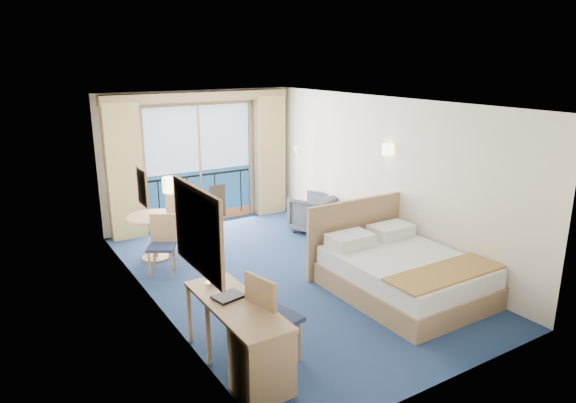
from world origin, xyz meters
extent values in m
plane|color=navy|center=(0.00, 0.00, 0.00)|extent=(6.50, 6.50, 0.00)
cube|color=white|center=(0.00, 3.26, 1.35)|extent=(4.00, 0.02, 2.70)
cube|color=white|center=(0.00, -3.26, 1.35)|extent=(4.00, 0.02, 2.70)
cube|color=white|center=(-2.01, 0.00, 1.35)|extent=(0.02, 6.50, 2.70)
cube|color=white|center=(2.01, 0.00, 1.35)|extent=(0.02, 6.50, 2.70)
cube|color=white|center=(0.00, 0.00, 2.71)|extent=(4.00, 6.50, 0.02)
cube|color=navy|center=(0.00, 3.22, 0.56)|extent=(2.20, 0.02, 1.08)
cube|color=#A3BBD6|center=(0.00, 3.22, 1.76)|extent=(2.20, 0.02, 1.32)
cube|color=brown|center=(0.00, 3.22, 0.10)|extent=(2.20, 0.02, 0.20)
cube|color=black|center=(0.00, 3.22, 1.00)|extent=(2.20, 0.02, 0.04)
cube|color=#A48359|center=(0.00, 3.21, 2.46)|extent=(2.36, 0.03, 0.12)
cube|color=#A48359|center=(-1.15, 3.21, 1.20)|extent=(0.06, 0.03, 2.40)
cube|color=#A48359|center=(1.15, 3.21, 1.20)|extent=(0.06, 0.03, 2.40)
cube|color=silver|center=(0.00, 3.21, 1.20)|extent=(0.05, 0.02, 2.40)
cube|color=#3C2B1B|center=(0.35, 3.21, 0.40)|extent=(0.35, 0.02, 0.70)
cube|color=#3C2B1B|center=(-0.55, 3.21, 0.40)|extent=(0.35, 0.02, 0.70)
cube|color=#3C2B1B|center=(-0.05, 3.21, 0.30)|extent=(0.30, 0.02, 0.45)
cube|color=black|center=(-0.90, 3.22, 0.55)|extent=(0.02, 0.01, 0.90)
cube|color=black|center=(-0.30, 3.22, 0.55)|extent=(0.03, 0.01, 0.90)
cube|color=black|center=(0.30, 3.22, 0.55)|extent=(0.03, 0.01, 0.90)
cube|color=black|center=(0.90, 3.22, 0.55)|extent=(0.02, 0.01, 0.90)
cube|color=tan|center=(-1.55, 3.07, 1.28)|extent=(0.65, 0.22, 2.55)
cube|color=tan|center=(1.55, 3.07, 1.28)|extent=(0.65, 0.22, 2.55)
cube|color=#A48359|center=(0.00, 3.10, 2.58)|extent=(3.80, 0.25, 0.18)
cube|color=#A48359|center=(-1.98, -1.50, 1.55)|extent=(0.04, 1.25, 0.95)
cube|color=silver|center=(-1.95, -1.50, 1.55)|extent=(0.01, 1.12, 0.82)
cube|color=#A48359|center=(-1.98, 0.45, 1.60)|extent=(0.03, 0.42, 0.52)
cube|color=gray|center=(-1.96, 0.45, 1.60)|extent=(0.01, 0.34, 0.44)
cylinder|color=beige|center=(-1.94, -0.60, 1.85)|extent=(0.18, 0.18, 0.18)
cylinder|color=beige|center=(1.94, -0.15, 1.85)|extent=(0.18, 0.18, 0.18)
cube|color=#A48359|center=(1.13, -1.52, 0.16)|extent=(1.71, 2.14, 0.32)
cube|color=white|center=(1.13, -1.52, 0.45)|extent=(1.65, 2.07, 0.27)
cube|color=#A78241|center=(1.13, -2.22, 0.60)|extent=(1.69, 0.59, 0.03)
cube|color=white|center=(0.72, -0.76, 0.68)|extent=(0.66, 0.43, 0.19)
cube|color=white|center=(1.53, -0.76, 0.68)|extent=(0.66, 0.43, 0.19)
cube|color=#A48359|center=(1.13, -0.40, 0.59)|extent=(1.87, 0.06, 1.18)
cube|color=tan|center=(1.79, -0.15, 0.25)|extent=(0.38, 0.36, 0.50)
cube|color=white|center=(1.82, -0.15, 0.53)|extent=(0.21, 0.19, 0.08)
imported|color=#414650|center=(1.64, 1.52, 0.36)|extent=(1.03, 1.04, 0.73)
cylinder|color=silver|center=(1.67, 2.16, 0.01)|extent=(0.22, 0.22, 0.03)
cylinder|color=silver|center=(1.67, 2.16, 0.75)|extent=(0.02, 0.02, 1.49)
cone|color=white|center=(1.67, 2.16, 1.49)|extent=(0.20, 0.20, 0.18)
cube|color=#A48359|center=(-1.71, -1.83, 0.74)|extent=(0.56, 1.63, 0.04)
cube|color=tan|center=(-1.71, -2.39, 0.36)|extent=(0.53, 0.49, 0.72)
cylinder|color=#A48359|center=(-1.96, -1.63, 0.36)|extent=(0.05, 0.05, 0.72)
cylinder|color=#A48359|center=(-1.46, -1.63, 0.36)|extent=(0.05, 0.05, 0.72)
cylinder|color=#A48359|center=(-1.96, -1.07, 0.36)|extent=(0.05, 0.05, 0.72)
cylinder|color=#A48359|center=(-1.46, -1.07, 0.36)|extent=(0.05, 0.05, 0.72)
cube|color=#20294B|center=(-1.29, -1.98, 0.53)|extent=(0.56, 0.56, 0.06)
cube|color=#A48359|center=(-1.51, -2.02, 0.82)|extent=(0.14, 0.47, 0.56)
cylinder|color=#A48359|center=(-1.07, -2.12, 0.25)|extent=(0.04, 0.04, 0.50)
cylinder|color=#A48359|center=(-1.15, -1.75, 0.25)|extent=(0.04, 0.04, 0.50)
cylinder|color=#A48359|center=(-1.44, -2.20, 0.25)|extent=(0.04, 0.04, 0.50)
cylinder|color=#A48359|center=(-1.52, -1.83, 0.25)|extent=(0.04, 0.04, 0.50)
cube|color=black|center=(-1.72, -1.67, 0.78)|extent=(0.36, 0.29, 0.03)
cylinder|color=silver|center=(-1.76, -1.27, 0.80)|extent=(0.13, 0.13, 0.02)
cylinder|color=silver|center=(-1.76, -1.27, 1.00)|extent=(0.02, 0.02, 0.42)
cone|color=white|center=(-1.76, -1.27, 1.21)|extent=(0.12, 0.12, 0.10)
cylinder|color=#A48359|center=(-1.47, 1.77, 0.74)|extent=(0.84, 0.84, 0.04)
cylinder|color=#A48359|center=(-1.47, 1.77, 0.37)|extent=(0.08, 0.08, 0.74)
cylinder|color=#A48359|center=(-1.47, 1.77, 0.02)|extent=(0.46, 0.46, 0.03)
cube|color=#20294B|center=(-0.89, 1.75, 0.52)|extent=(0.63, 0.63, 0.06)
cube|color=#A48359|center=(-1.09, 1.65, 0.81)|extent=(0.25, 0.43, 0.55)
cylinder|color=#A48359|center=(-0.64, 1.67, 0.25)|extent=(0.04, 0.04, 0.50)
cylinder|color=#A48359|center=(-0.81, 2.00, 0.25)|extent=(0.04, 0.04, 0.50)
cylinder|color=#A48359|center=(-0.97, 1.50, 0.25)|extent=(0.04, 0.04, 0.50)
cylinder|color=#A48359|center=(-1.15, 1.83, 0.25)|extent=(0.04, 0.04, 0.50)
cube|color=#20294B|center=(-1.58, 1.06, 0.45)|extent=(0.55, 0.55, 0.05)
cube|color=#A48359|center=(-1.48, 1.23, 0.70)|extent=(0.36, 0.24, 0.48)
cylinder|color=#A48359|center=(-1.81, 1.01, 0.21)|extent=(0.03, 0.03, 0.43)
cylinder|color=#A48359|center=(-1.53, 0.84, 0.21)|extent=(0.03, 0.03, 0.43)
cylinder|color=#A48359|center=(-1.64, 1.29, 0.21)|extent=(0.03, 0.03, 0.43)
cylinder|color=#A48359|center=(-1.36, 1.12, 0.21)|extent=(0.03, 0.03, 0.43)
camera|label=1|loc=(-3.88, -6.38, 3.31)|focal=32.00mm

